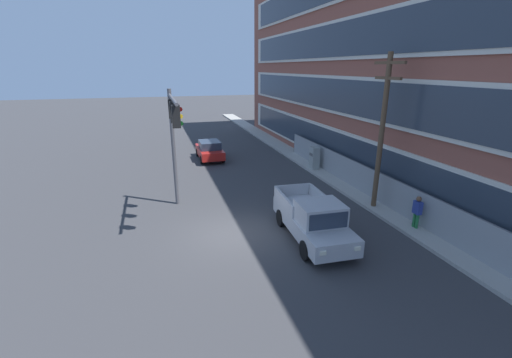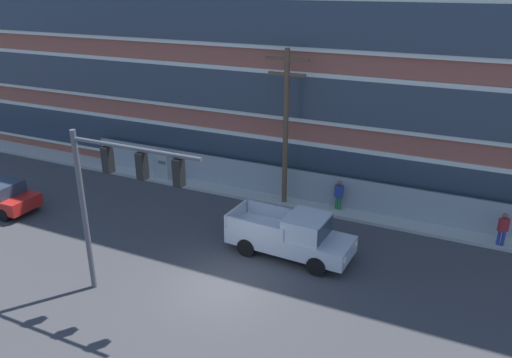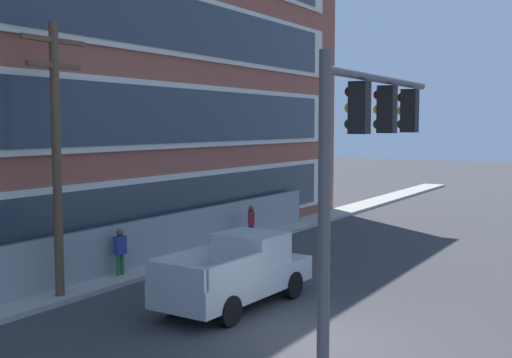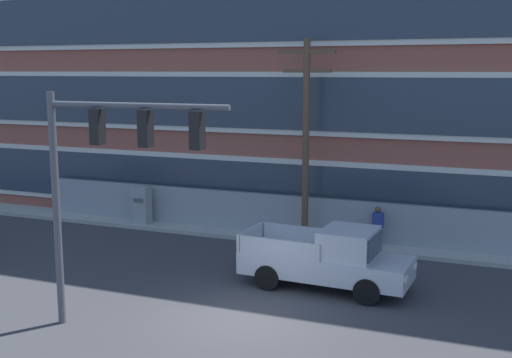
# 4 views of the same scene
# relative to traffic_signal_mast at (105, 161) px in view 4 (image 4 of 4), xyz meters

# --- Properties ---
(ground_plane) EXTENTS (160.00, 160.00, 0.00)m
(ground_plane) POSITION_rel_traffic_signal_mast_xyz_m (2.81, 2.03, -4.53)
(ground_plane) COLOR #38383A
(sidewalk_building_side) EXTENTS (80.00, 1.66, 0.16)m
(sidewalk_building_side) POSITION_rel_traffic_signal_mast_xyz_m (2.81, 10.43, -4.45)
(sidewalk_building_side) COLOR #9E9B93
(sidewalk_building_side) RESTS_ON ground
(brick_mill_building) EXTENTS (49.38, 11.04, 17.96)m
(brick_mill_building) POSITION_rel_traffic_signal_mast_xyz_m (-0.40, 16.48, 4.46)
(brick_mill_building) COLOR brown
(brick_mill_building) RESTS_ON ground
(chain_link_fence) EXTENTS (29.00, 0.06, 1.80)m
(chain_link_fence) POSITION_rel_traffic_signal_mast_xyz_m (4.03, 10.69, -3.61)
(chain_link_fence) COLOR gray
(chain_link_fence) RESTS_ON ground
(traffic_signal_mast) EXTENTS (5.13, 0.43, 6.22)m
(traffic_signal_mast) POSITION_rel_traffic_signal_mast_xyz_m (0.00, 0.00, 0.00)
(traffic_signal_mast) COLOR #4C4C51
(traffic_signal_mast) RESTS_ON ground
(pickup_truck_silver) EXTENTS (5.40, 2.25, 1.97)m
(pickup_truck_silver) POSITION_rel_traffic_signal_mast_xyz_m (4.38, 5.38, -3.59)
(pickup_truck_silver) COLOR #B2B5BA
(pickup_truck_silver) RESTS_ON ground
(utility_pole_near_corner) EXTENTS (2.22, 0.26, 7.95)m
(utility_pole_near_corner) POSITION_rel_traffic_signal_mast_xyz_m (2.10, 10.05, -0.14)
(utility_pole_near_corner) COLOR brown
(utility_pole_near_corner) RESTS_ON ground
(electrical_cabinet) EXTENTS (0.71, 0.55, 1.75)m
(electrical_cabinet) POSITION_rel_traffic_signal_mast_xyz_m (-5.34, 10.11, -3.65)
(electrical_cabinet) COLOR #939993
(electrical_cabinet) RESTS_ON ground
(pedestrian_near_cabinet) EXTENTS (0.41, 0.26, 1.69)m
(pedestrian_near_cabinet) POSITION_rel_traffic_signal_mast_xyz_m (4.91, 10.33, -3.55)
(pedestrian_near_cabinet) COLOR #236B38
(pedestrian_near_cabinet) RESTS_ON ground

